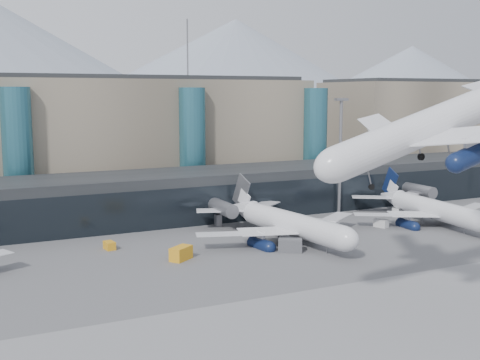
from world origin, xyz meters
name	(u,v)px	position (x,y,z in m)	size (l,w,h in m)	color
ground	(359,297)	(0.00, 0.00, 0.00)	(900.00, 900.00, 0.00)	#515154
runway_strip	(442,338)	(0.00, -15.00, 0.02)	(400.00, 40.00, 0.04)	slate
runway_markings	(442,337)	(0.00, -15.00, 0.05)	(128.00, 1.00, 0.02)	gold
concourse	(198,194)	(-0.02, 57.73, 4.97)	(170.00, 27.00, 10.00)	black
terminal_main	(54,139)	(-25.00, 90.00, 15.44)	(130.00, 30.00, 31.00)	gray
terminal_east	(430,128)	(95.00, 90.00, 15.44)	(70.00, 30.00, 31.00)	gray
teal_towers	(111,149)	(-14.99, 74.01, 14.01)	(116.40, 19.40, 46.00)	#286171
mountain_ridge	(49,66)	(15.97, 380.00, 45.74)	(910.00, 400.00, 110.00)	gray
lightmast_mid	(340,149)	(30.00, 48.00, 14.42)	(3.00, 1.20, 25.60)	slate
hero_jet	(444,114)	(6.00, -7.50, 24.18)	(35.09, 36.42, 11.72)	silver
jet_parked_mid	(281,214)	(6.28, 32.50, 4.56)	(37.04, 37.16, 12.05)	silver
jet_parked_right	(425,202)	(40.57, 32.43, 4.30)	(35.20, 34.64, 11.36)	silver
veh_b	(109,245)	(-24.13, 38.33, 0.69)	(2.41, 1.48, 1.39)	orange
veh_c	(290,245)	(3.17, 23.61, 1.11)	(3.98, 2.10, 2.21)	#4C4D52
veh_d	(395,212)	(39.40, 40.03, 0.76)	(2.66, 1.43, 1.52)	silver
veh_g	(381,223)	(29.26, 32.20, 0.79)	(2.71, 1.58, 1.58)	silver
veh_h	(181,253)	(-15.25, 26.83, 1.09)	(3.94, 2.07, 2.18)	orange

